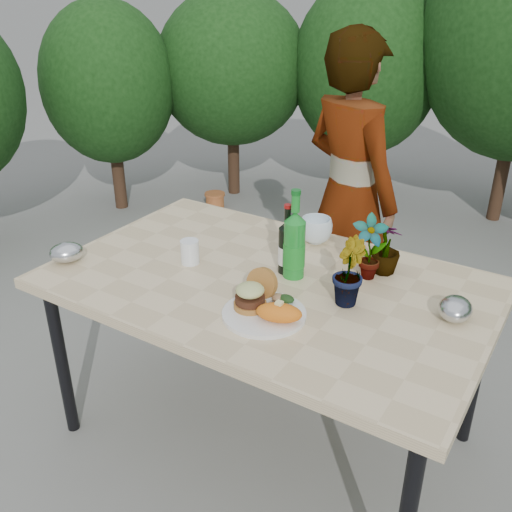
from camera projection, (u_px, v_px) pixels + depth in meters
The scene contains 18 objects.
ground at pixel (266, 432), 2.44m from camera, with size 80.00×80.00×0.00m, color slate.
patio_table at pixel (267, 293), 2.13m from camera, with size 1.60×1.00×0.75m.
shrub_hedge at pixel (455, 102), 3.20m from camera, with size 6.84×5.16×2.26m.
dinner_plate at pixel (264, 314), 1.88m from camera, with size 0.28×0.28×0.01m, color white.
burger_stack at pixel (253, 293), 1.90m from camera, with size 0.11×0.16×0.11m.
sweet_potato at pixel (279, 313), 1.82m from camera, with size 0.15×0.08×0.06m, color orange.
grilled_veg at pixel (283, 298), 1.93m from camera, with size 0.08×0.05×0.03m.
wine_bottle at pixel (287, 248), 2.12m from camera, with size 0.07×0.07×0.27m.
sparkling_water at pixel (294, 246), 2.08m from camera, with size 0.08×0.08×0.34m.
plastic_cup at pixel (190, 252), 2.21m from camera, with size 0.07×0.07×0.10m, color white.
seedling_left at pixel (369, 248), 2.07m from camera, with size 0.13×0.09×0.25m, color #22571E.
seedling_mid at pixel (348, 272), 1.91m from camera, with size 0.13×0.10×0.23m, color #215D1F.
seedling_right at pixel (386, 248), 2.12m from camera, with size 0.11×0.11×0.20m, color #29541C.
blue_bowl at pixel (316, 230), 2.38m from camera, with size 0.14×0.14×0.11m, color white.
foil_packet_left at pixel (67, 252), 2.22m from camera, with size 0.13×0.11×0.08m, color #BBBEC2.
foil_packet_right at pixel (455, 309), 1.85m from camera, with size 0.13×0.11×0.08m, color #B2B5B9.
person at pixel (349, 196), 2.80m from camera, with size 0.57×0.38×1.57m, color #9A624D.
terracotta_pot at pixel (215, 201), 4.73m from camera, with size 0.17×0.17×0.14m.
Camera 1 is at (0.95, -1.59, 1.77)m, focal length 40.00 mm.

